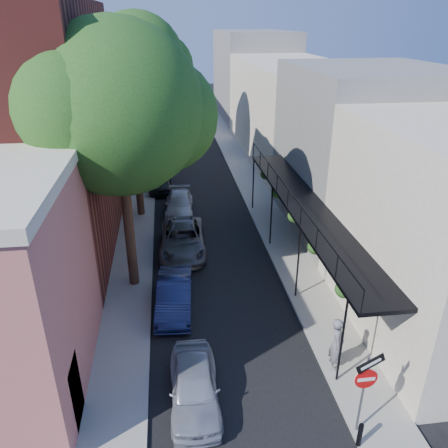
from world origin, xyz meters
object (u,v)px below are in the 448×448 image
object	(u,v)px
bollard	(360,435)
pedestrian	(337,344)
sign_post	(366,382)
oak_near	(129,111)
parked_car_d	(179,204)
parked_car_b	(174,295)
oak_far	(144,63)
parked_car_c	(183,239)
parked_car_a	(194,386)
parked_car_e	(160,181)
oak_mid	(139,100)

from	to	relation	value
bollard	pedestrian	world-z (taller)	pedestrian
sign_post	oak_near	distance (m)	12.77
sign_post	oak_near	xyz separation A→B (m)	(-6.53, 9.29, 5.84)
oak_near	parked_car_d	world-z (taller)	oak_near
parked_car_b	parked_car_d	size ratio (longest dim) A/B	0.98
parked_car_d	pedestrian	world-z (taller)	pedestrian
oak_far	parked_car_d	world-z (taller)	oak_far
parked_car_c	pedestrian	world-z (taller)	pedestrian
parked_car_a	parked_car_e	bearing A→B (deg)	94.05
parked_car_d	sign_post	bearing A→B (deg)	-71.46
parked_car_e	pedestrian	xyz separation A→B (m)	(6.02, -18.84, 0.45)
bollard	parked_car_c	bearing A→B (deg)	109.45
sign_post	parked_car_d	distance (m)	17.79
bollard	oak_far	xyz separation A→B (m)	(-6.35, 26.77, 7.74)
oak_far	pedestrian	distance (m)	25.63
parked_car_e	oak_mid	bearing A→B (deg)	-100.74
bollard	parked_car_a	xyz separation A→B (m)	(-4.52, 2.30, 0.14)
parked_car_a	parked_car_e	world-z (taller)	parked_car_e
oak_mid	parked_car_a	xyz separation A→B (m)	(1.90, -15.43, -6.40)
oak_far	parked_car_c	bearing A→B (deg)	-82.22
parked_car_c	pedestrian	bearing A→B (deg)	-60.25
parked_car_b	parked_car_d	bearing A→B (deg)	90.71
parked_car_a	pedestrian	size ratio (longest dim) A/B	1.92
bollard	parked_car_b	bearing A→B (deg)	123.99
parked_car_b	parked_car_e	xyz separation A→B (m)	(-0.61, 14.53, 0.00)
parked_car_b	parked_car_e	world-z (taller)	parked_car_e
oak_near	oak_mid	world-z (taller)	oak_near
parked_car_d	oak_far	bearing A→B (deg)	105.68
parked_car_c	parked_car_d	xyz separation A→B (m)	(0.00, 5.14, -0.10)
sign_post	parked_car_d	xyz separation A→B (m)	(-4.56, 17.13, -1.44)
parked_car_d	parked_car_a	bearing A→B (deg)	-86.80
oak_far	parked_car_e	size ratio (longest dim) A/B	3.02
oak_far	parked_car_d	distance (m)	12.10
bollard	oak_near	distance (m)	13.78
bollard	oak_far	distance (m)	28.58
parked_car_a	parked_car_e	xyz separation A→B (m)	(-1.08, 19.64, 0.01)
bollard	parked_car_d	size ratio (longest dim) A/B	0.19
oak_mid	oak_far	bearing A→B (deg)	89.59
bollard	parked_car_e	xyz separation A→B (m)	(-5.60, 21.93, 0.15)
oak_near	sign_post	bearing A→B (deg)	-54.91
oak_far	oak_near	bearing A→B (deg)	-90.04
oak_near	parked_car_a	xyz separation A→B (m)	(1.85, -7.46, -7.22)
parked_car_b	oak_far	bearing A→B (deg)	98.06
oak_near	parked_car_c	xyz separation A→B (m)	(1.97, 2.70, -7.18)
parked_car_a	parked_car_c	xyz separation A→B (m)	(0.12, 10.16, 0.04)
parked_car_a	oak_near	bearing A→B (deg)	104.82
sign_post	parked_car_b	distance (m)	8.75
bollard	parked_car_d	bearing A→B (deg)	104.03
oak_mid	parked_car_b	world-z (taller)	oak_mid
parked_car_c	pedestrian	distance (m)	10.54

